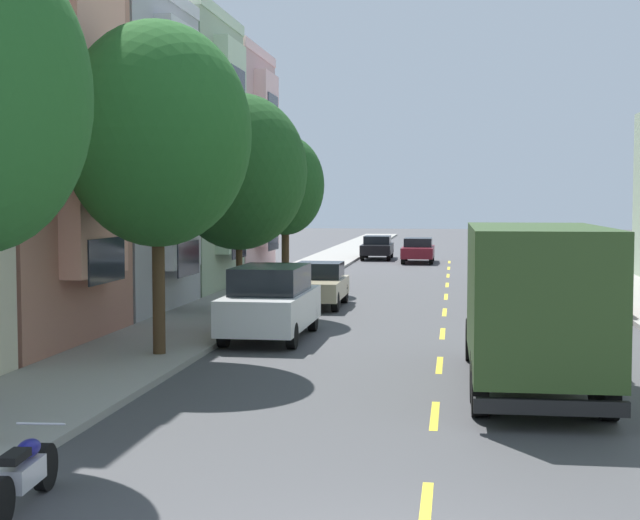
# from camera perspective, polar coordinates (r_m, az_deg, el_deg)

# --- Properties ---
(ground_plane) EXTENTS (160.00, 160.00, 0.00)m
(ground_plane) POSITION_cam_1_polar(r_m,az_deg,el_deg) (39.34, 7.58, -1.75)
(ground_plane) COLOR #424244
(sidewalk_left) EXTENTS (3.20, 120.00, 0.14)m
(sidewalk_left) POSITION_cam_1_polar(r_m,az_deg,el_deg) (38.07, -3.19, -1.80)
(sidewalk_left) COLOR #99968E
(sidewalk_left) RESTS_ON ground_plane
(sidewalk_right) EXTENTS (3.20, 120.00, 0.14)m
(sidewalk_right) POSITION_cam_1_polar(r_m,az_deg,el_deg) (37.96, 18.34, -1.99)
(sidewalk_right) COLOR #99968E
(sidewalk_right) RESTS_ON ground_plane
(lane_centerline_dashes) EXTENTS (0.14, 47.20, 0.01)m
(lane_centerline_dashes) POSITION_cam_1_polar(r_m,az_deg,el_deg) (33.87, 7.50, -2.61)
(lane_centerline_dashes) COLOR yellow
(lane_centerline_dashes) RESTS_ON ground_plane
(townhouse_fourth_sage) EXTENTS (12.70, 7.01, 11.02)m
(townhouse_fourth_sage) POSITION_cam_1_polar(r_m,az_deg,el_deg) (39.71, -14.14, 5.89)
(townhouse_fourth_sage) COLOR #99AD8E
(townhouse_fourth_sage) RESTS_ON ground_plane
(townhouse_fifth_rose) EXTENTS (13.73, 7.01, 10.70)m
(townhouse_fifth_rose) POSITION_cam_1_polar(r_m,az_deg,el_deg) (46.62, -11.36, 5.38)
(townhouse_fifth_rose) COLOR #CC9E9E
(townhouse_fifth_rose) RESTS_ON ground_plane
(street_tree_second) EXTENTS (4.29, 4.29, 7.59)m
(street_tree_second) POSITION_cam_1_polar(r_m,az_deg,el_deg) (22.10, -9.72, 7.41)
(street_tree_second) COLOR #47331E
(street_tree_second) RESTS_ON sidewalk_left
(street_tree_third) EXTENTS (4.30, 4.30, 6.85)m
(street_tree_third) POSITION_cam_1_polar(r_m,az_deg,el_deg) (30.00, -4.88, 5.28)
(street_tree_third) COLOR #47331E
(street_tree_third) RESTS_ON sidewalk_left
(street_tree_farthest) EXTENTS (3.12, 3.12, 6.10)m
(street_tree_farthest) POSITION_cam_1_polar(r_m,az_deg,el_deg) (38.06, -2.09, 4.47)
(street_tree_farthest) COLOR #47331E
(street_tree_farthest) RESTS_ON sidewalk_left
(delivery_box_truck) EXTENTS (2.45, 7.81, 3.19)m
(delivery_box_truck) POSITION_cam_1_polar(r_m,az_deg,el_deg) (18.89, 12.55, -2.04)
(delivery_box_truck) COLOR #2D471E
(delivery_box_truck) RESTS_ON ground_plane
(parked_sedan_black) EXTENTS (1.87, 4.53, 1.43)m
(parked_sedan_black) POSITION_cam_1_polar(r_m,az_deg,el_deg) (58.63, 3.44, 0.78)
(parked_sedan_black) COLOR black
(parked_sedan_black) RESTS_ON ground_plane
(parked_wagon_charcoal) EXTENTS (1.96, 4.75, 1.50)m
(parked_wagon_charcoal) POSITION_cam_1_polar(r_m,az_deg,el_deg) (43.56, 13.26, -0.23)
(parked_wagon_charcoal) COLOR #333338
(parked_wagon_charcoal) RESTS_ON ground_plane
(parked_wagon_red) EXTENTS (1.83, 4.70, 1.50)m
(parked_wagon_red) POSITION_cam_1_polar(r_m,az_deg,el_deg) (31.82, 15.59, -1.67)
(parked_wagon_red) COLOR #AD1E1E
(parked_wagon_red) RESTS_ON ground_plane
(parked_hatchback_champagne) EXTENTS (1.76, 4.01, 1.50)m
(parked_hatchback_champagne) POSITION_cam_1_polar(r_m,az_deg,el_deg) (32.70, -0.10, -1.48)
(parked_hatchback_champagne) COLOR tan
(parked_hatchback_champagne) RESTS_ON ground_plane
(parked_suv_white) EXTENTS (1.99, 4.82, 1.93)m
(parked_suv_white) POSITION_cam_1_polar(r_m,az_deg,el_deg) (25.19, -2.96, -2.50)
(parked_suv_white) COLOR silver
(parked_suv_white) RESTS_ON ground_plane
(parked_hatchback_silver) EXTENTS (1.81, 4.03, 1.50)m
(parked_hatchback_silver) POSITION_cam_1_polar(r_m,az_deg,el_deg) (56.20, 12.05, 0.59)
(parked_hatchback_silver) COLOR #B2B5BA
(parked_hatchback_silver) RESTS_ON ground_plane
(parked_hatchback_orange) EXTENTS (1.74, 4.00, 1.50)m
(parked_hatchback_orange) POSITION_cam_1_polar(r_m,az_deg,el_deg) (38.18, 13.91, -0.85)
(parked_hatchback_orange) COLOR orange
(parked_hatchback_orange) RESTS_ON ground_plane
(moving_burgundy_sedan) EXTENTS (1.80, 4.50, 1.43)m
(moving_burgundy_sedan) POSITION_cam_1_polar(r_m,az_deg,el_deg) (55.61, 5.88, 0.61)
(moving_burgundy_sedan) COLOR maroon
(moving_burgundy_sedan) RESTS_ON ground_plane
(parked_motorcycle) EXTENTS (0.62, 2.05, 0.90)m
(parked_motorcycle) POSITION_cam_1_polar(r_m,az_deg,el_deg) (12.16, -17.29, -12.15)
(parked_motorcycle) COLOR black
(parked_motorcycle) RESTS_ON ground_plane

